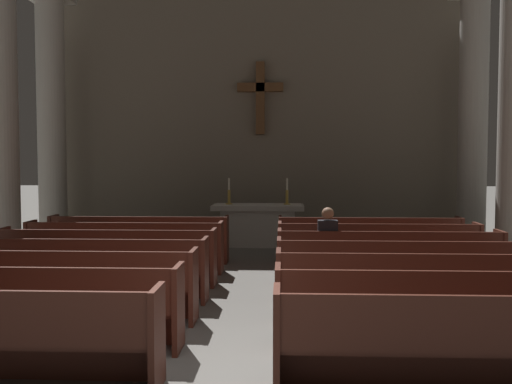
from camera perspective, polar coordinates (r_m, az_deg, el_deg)
The scene contains 21 objects.
pew_left_row_2 at distance 7.07m, azimuth -22.29°, elevation -10.32°, with size 3.63×0.50×0.95m.
pew_left_row_3 at distance 8.04m, azimuth -18.99°, elevation -8.61°, with size 3.63×0.50×0.95m.
pew_left_row_4 at distance 9.04m, azimuth -16.43°, elevation -7.25°, with size 3.63×0.50×0.95m.
pew_left_row_5 at distance 10.06m, azimuth -14.40°, elevation -6.16°, with size 3.63×0.50×0.95m.
pew_left_row_6 at distance 11.09m, azimuth -12.75°, elevation -5.26°, with size 3.63×0.50×0.95m.
pew_left_row_7 at distance 12.14m, azimuth -11.38°, elevation -4.51°, with size 3.63×0.50×0.95m.
pew_right_row_1 at distance 5.66m, azimuth 21.00°, elevation -13.70°, with size 3.63×0.50×0.95m.
pew_right_row_2 at distance 6.66m, azimuth 18.00°, elevation -11.06°, with size 3.63×0.50×0.95m.
pew_right_row_3 at distance 7.69m, azimuth 15.82°, elevation -9.10°, with size 3.63×0.50×0.95m.
pew_right_row_4 at distance 8.73m, azimuth 14.18°, elevation -7.59°, with size 3.63×0.50×0.95m.
pew_right_row_5 at distance 9.78m, azimuth 12.90°, elevation -6.40°, with size 3.63×0.50×0.95m.
pew_right_row_6 at distance 10.84m, azimuth 11.87°, elevation -5.45°, with size 3.63×0.50×0.95m.
pew_right_row_7 at distance 11.91m, azimuth 11.03°, elevation -4.66°, with size 3.63×0.50×0.95m.
column_left_third at distance 13.13m, azimuth -23.75°, elevation 6.96°, with size 1.04×1.04×6.20m.
column_left_fourth at distance 15.53m, azimuth -19.41°, elevation 6.44°, with size 1.04×1.04×6.20m.
column_right_fourth at distance 15.13m, azimuth 20.49°, elevation 6.51°, with size 1.04×1.04×6.20m.
altar at distance 14.06m, azimuth 0.19°, elevation -3.15°, with size 2.20×0.90×1.01m.
candlestick_left at distance 14.05m, azimuth -2.66°, elevation -0.40°, with size 0.16×0.16×0.63m.
candlestick_right at distance 13.99m, azimuth 3.06°, elevation -0.41°, with size 0.16×0.16×0.63m.
apse_with_cross at distance 15.76m, azimuth 0.46°, elevation 7.88°, with size 11.51×0.48×6.74m.
lone_worshipper at distance 9.66m, azimuth 7.00°, elevation -5.18°, with size 0.32×0.43×1.32m.
Camera 1 is at (0.60, -5.17, 2.11)m, focal length 40.79 mm.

